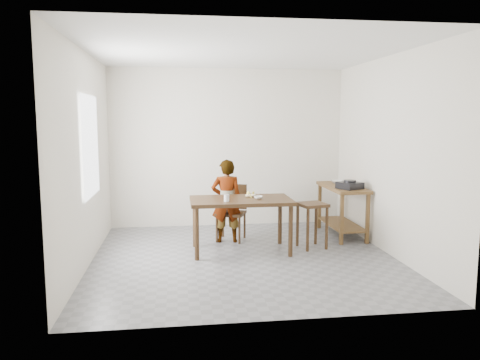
{
  "coord_description": "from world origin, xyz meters",
  "views": [
    {
      "loc": [
        -0.87,
        -6.03,
        1.85
      ],
      "look_at": [
        0.0,
        0.4,
        1.0
      ],
      "focal_mm": 35.0,
      "sensor_mm": 36.0,
      "label": 1
    }
  ],
  "objects": [
    {
      "name": "gas_burner",
      "position": [
        1.71,
        0.67,
        0.85
      ],
      "size": [
        0.4,
        0.4,
        0.1
      ],
      "primitive_type": "cube",
      "rotation": [
        0.0,
        0.0,
        0.41
      ],
      "color": "black",
      "rests_on": "prep_counter"
    },
    {
      "name": "wall_right",
      "position": [
        2.02,
        0.0,
        1.35
      ],
      "size": [
        0.04,
        4.0,
        2.7
      ],
      "primitive_type": "cube",
      "color": "silver",
      "rests_on": "ground"
    },
    {
      "name": "dining_table",
      "position": [
        0.0,
        0.3,
        0.38
      ],
      "size": [
        1.4,
        0.8,
        0.75
      ],
      "primitive_type": null,
      "color": "#372413",
      "rests_on": "floor"
    },
    {
      "name": "child",
      "position": [
        -0.14,
        0.85,
        0.63
      ],
      "size": [
        0.48,
        0.34,
        1.25
      ],
      "primitive_type": "imported",
      "rotation": [
        0.0,
        0.0,
        3.06
      ],
      "color": "white",
      "rests_on": "floor"
    },
    {
      "name": "banana",
      "position": [
        0.15,
        0.42,
        0.78
      ],
      "size": [
        0.18,
        0.15,
        0.06
      ],
      "primitive_type": null,
      "rotation": [
        0.0,
        0.0,
        -0.22
      ],
      "color": "#F8C247",
      "rests_on": "dining_table"
    },
    {
      "name": "glass_tumbler",
      "position": [
        -0.22,
        0.12,
        0.8
      ],
      "size": [
        0.07,
        0.07,
        0.09
      ],
      "primitive_type": "cylinder",
      "rotation": [
        0.0,
        0.0,
        0.02
      ],
      "color": "white",
      "rests_on": "dining_table"
    },
    {
      "name": "stool",
      "position": [
        1.04,
        0.36,
        0.33
      ],
      "size": [
        0.45,
        0.45,
        0.65
      ],
      "primitive_type": null,
      "rotation": [
        0.0,
        0.0,
        0.23
      ],
      "color": "#372413",
      "rests_on": "floor"
    },
    {
      "name": "window_pane",
      "position": [
        -1.97,
        0.2,
        1.5
      ],
      "size": [
        0.02,
        1.1,
        1.3
      ],
      "primitive_type": "cube",
      "color": "silver",
      "rests_on": "wall_left"
    },
    {
      "name": "prep_counter",
      "position": [
        1.72,
        1.0,
        0.4
      ],
      "size": [
        0.5,
        1.2,
        0.8
      ],
      "primitive_type": null,
      "color": "brown",
      "rests_on": "floor"
    },
    {
      "name": "serving_bowl",
      "position": [
        1.73,
        1.28,
        0.82
      ],
      "size": [
        0.22,
        0.22,
        0.05
      ],
      "primitive_type": "imported",
      "rotation": [
        0.0,
        0.0,
        -0.13
      ],
      "color": "silver",
      "rests_on": "prep_counter"
    },
    {
      "name": "floor",
      "position": [
        0.0,
        0.0,
        -0.02
      ],
      "size": [
        4.0,
        4.0,
        0.04
      ],
      "primitive_type": "cube",
      "color": "slate",
      "rests_on": "ground"
    },
    {
      "name": "wall_back",
      "position": [
        0.0,
        2.02,
        1.35
      ],
      "size": [
        4.0,
        0.04,
        2.7
      ],
      "primitive_type": "cube",
      "color": "silver",
      "rests_on": "ground"
    },
    {
      "name": "dining_chair",
      "position": [
        -0.07,
        0.93,
        0.42
      ],
      "size": [
        0.53,
        0.53,
        0.84
      ],
      "primitive_type": null,
      "rotation": [
        0.0,
        0.0,
        -0.37
      ],
      "color": "#372413",
      "rests_on": "floor"
    },
    {
      "name": "wall_left",
      "position": [
        -2.02,
        0.0,
        1.35
      ],
      "size": [
        0.04,
        4.0,
        2.7
      ],
      "primitive_type": "cube",
      "color": "silver",
      "rests_on": "ground"
    },
    {
      "name": "wall_front",
      "position": [
        0.0,
        -2.02,
        1.35
      ],
      "size": [
        4.0,
        0.04,
        2.7
      ],
      "primitive_type": "cube",
      "color": "silver",
      "rests_on": "ground"
    },
    {
      "name": "small_bowl",
      "position": [
        0.24,
        0.27,
        0.77
      ],
      "size": [
        0.16,
        0.16,
        0.04
      ],
      "primitive_type": "imported",
      "rotation": [
        0.0,
        0.0,
        -0.39
      ],
      "color": "silver",
      "rests_on": "dining_table"
    },
    {
      "name": "ceiling",
      "position": [
        0.0,
        0.0,
        2.72
      ],
      "size": [
        4.0,
        4.0,
        0.04
      ],
      "primitive_type": "cube",
      "color": "white",
      "rests_on": "wall_back"
    }
  ]
}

